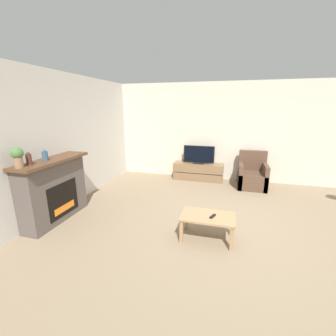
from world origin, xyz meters
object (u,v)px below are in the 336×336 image
Objects in this scene: mantel_vase_centre_left at (45,155)px; tv_stand at (198,172)px; tv at (199,155)px; potted_plant at (18,156)px; armchair at (252,176)px; coffee_table at (208,219)px; fireplace at (54,190)px; remote at (213,216)px; mantel_vase_left at (29,159)px.

tv_stand is at bearing 55.56° from mantel_vase_centre_left.
mantel_vase_centre_left is 3.90m from tv.
armchair is (3.63, 3.45, -1.04)m from potted_plant.
coffee_table is at bearing 3.96° from mantel_vase_centre_left.
coffee_table is (0.56, -3.00, -0.37)m from tv.
potted_plant is at bearing -120.65° from tv.
fireplace reaches higher than tv.
fireplace is 2.78m from coffee_table.
remote is at bearing -106.07° from armchair.
remote is (2.82, 0.49, -0.84)m from mantel_vase_left.
mantel_vase_centre_left is at bearing -81.09° from fireplace.
tv_stand is (2.20, 3.08, -0.35)m from fireplace.
mantel_vase_centre_left is 4.77m from armchair.
tv reaches higher than armchair.
coffee_table is at bearing -173.91° from remote.
potted_plant reaches higher than tv_stand.
tv_stand is (2.19, 3.69, -1.09)m from potted_plant.
tv is 5.62× the size of remote.
tv is at bearing -90.00° from tv_stand.
mantel_vase_centre_left reaches higher than armchair.
remote is at bearing -78.09° from tv_stand.
potted_plant is (0.02, -0.61, 0.74)m from fireplace.
fireplace is 0.79m from mantel_vase_left.
mantel_vase_left reaches higher than coffee_table.
mantel_vase_left reaches higher than fireplace.
armchair is 1.12× the size of coffee_table.
mantel_vase_centre_left is 0.21× the size of armchair.
fireplace is 0.96m from potted_plant.
remote is at bearing 13.38° from potted_plant.
armchair reaches higher than remote.
potted_plant reaches higher than remote.
potted_plant is (-0.00, -0.50, 0.09)m from mantel_vase_centre_left.
tv_stand is 1.61× the size of tv.
mantel_vase_left is 0.22× the size of armchair.
remote is at bearing 3.42° from mantel_vase_centre_left.
tv is (2.19, 3.51, -0.54)m from mantel_vase_left.
mantel_vase_centre_left is at bearing -140.86° from armchair.
fireplace is 3.80m from tv_stand.
potted_plant is 0.35× the size of tv.
armchair is at bearing 43.61° from potted_plant.
fireplace reaches higher than remote.
tv_stand is (2.19, 3.51, -1.01)m from mantel_vase_left.
mantel_vase_left is at bearing -90.00° from mantel_vase_centre_left.
potted_plant is 0.33× the size of armchair.
mantel_vase_centre_left is 0.14× the size of tv_stand.
coffee_table is (2.75, 0.69, -0.99)m from potted_plant.
armchair is (1.44, -0.24, -0.42)m from tv.
mantel_vase_left is at bearing -87.76° from fireplace.
mantel_vase_left is at bearing -137.92° from armchair.
mantel_vase_left is 1.08× the size of mantel_vase_centre_left.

